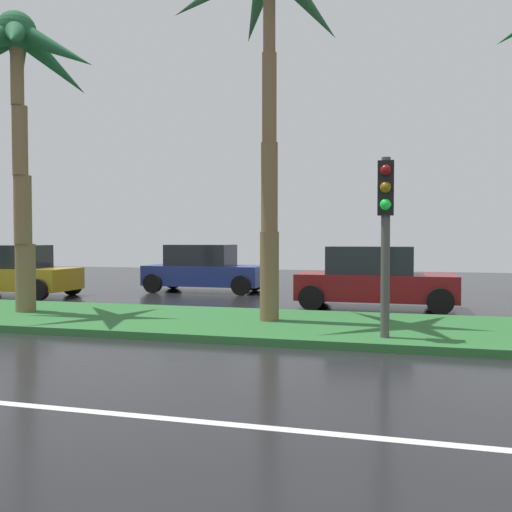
% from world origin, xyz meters
% --- Properties ---
extents(ground_plane, '(90.00, 42.00, 0.10)m').
position_xyz_m(ground_plane, '(0.00, 9.00, -0.05)').
color(ground_plane, black).
extents(median_strip, '(85.50, 4.00, 0.15)m').
position_xyz_m(median_strip, '(0.00, 8.00, 0.07)').
color(median_strip, '#2D6B33').
rests_on(median_strip, ground_plane).
extents(palm_tree_centre_left, '(4.04, 3.84, 7.16)m').
position_xyz_m(palm_tree_centre_left, '(-2.97, 7.76, 5.79)').
color(palm_tree_centre_left, brown).
rests_on(palm_tree_centre_left, median_strip).
extents(palm_tree_centre, '(4.50, 4.00, 8.26)m').
position_xyz_m(palm_tree_centre, '(3.09, 8.17, 6.83)').
color(palm_tree_centre, brown).
rests_on(palm_tree_centre, median_strip).
extents(traffic_signal_median_right, '(0.28, 0.43, 3.22)m').
position_xyz_m(traffic_signal_median_right, '(5.59, 6.64, 2.37)').
color(traffic_signal_median_right, '#4C4C47').
rests_on(traffic_signal_median_right, median_strip).
extents(car_in_traffic_leading, '(4.30, 2.02, 1.72)m').
position_xyz_m(car_in_traffic_leading, '(-6.77, 12.06, 0.83)').
color(car_in_traffic_leading, '#B28C1E').
rests_on(car_in_traffic_leading, ground_plane).
extents(car_in_traffic_second, '(4.30, 2.02, 1.72)m').
position_xyz_m(car_in_traffic_second, '(-1.11, 15.25, 0.83)').
color(car_in_traffic_second, navy).
rests_on(car_in_traffic_second, ground_plane).
extents(car_in_traffic_third, '(4.30, 2.02, 1.72)m').
position_xyz_m(car_in_traffic_third, '(5.14, 12.00, 0.83)').
color(car_in_traffic_third, maroon).
rests_on(car_in_traffic_third, ground_plane).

